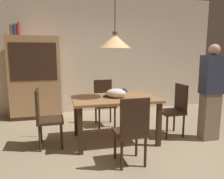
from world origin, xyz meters
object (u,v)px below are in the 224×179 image
at_px(chair_near_front, 132,129).
at_px(book_brown_thick, 12,30).
at_px(dining_table, 115,103).
at_px(person_standing, 211,93).
at_px(hutch_bookcase, 36,79).
at_px(cat_sleeping, 117,93).
at_px(chair_right_side, 175,107).
at_px(book_red_tall, 19,29).
at_px(pendant_lamp, 115,41).
at_px(book_blue_wide, 16,30).
at_px(chair_left_side, 45,116).
at_px(chair_far_back, 104,100).

xyz_separation_m(chair_near_front, book_brown_thick, (-1.83, 2.63, 1.45)).
relative_size(dining_table, person_standing, 0.86).
xyz_separation_m(hutch_bookcase, book_brown_thick, (-0.42, 0.00, 1.07)).
bearing_deg(cat_sleeping, chair_right_side, 1.69).
relative_size(chair_near_front, hutch_bookcase, 0.50).
relative_size(book_brown_thick, book_red_tall, 0.86).
xyz_separation_m(pendant_lamp, book_blue_wide, (-1.76, 1.75, 0.31)).
relative_size(dining_table, chair_left_side, 1.51).
xyz_separation_m(chair_right_side, book_brown_thick, (-2.96, 1.75, 1.45)).
xyz_separation_m(chair_right_side, person_standing, (0.46, -0.33, 0.31)).
bearing_deg(pendant_lamp, cat_sleeping, -52.30).
distance_m(chair_right_side, chair_far_back, 1.43).
height_order(dining_table, hutch_bookcase, hutch_bookcase).
xyz_separation_m(chair_right_side, hutch_bookcase, (-2.54, 1.75, 0.38)).
distance_m(chair_near_front, book_blue_wide, 3.48).
bearing_deg(chair_far_back, cat_sleeping, -88.17).
distance_m(book_brown_thick, book_blue_wide, 0.08).
height_order(chair_near_front, hutch_bookcase, hutch_bookcase).
height_order(chair_right_side, book_red_tall, book_red_tall).
xyz_separation_m(chair_right_side, cat_sleeping, (-1.10, -0.03, 0.32)).
xyz_separation_m(book_brown_thick, book_red_tall, (0.14, 0.00, 0.03)).
distance_m(chair_near_front, book_red_tall, 3.46).
bearing_deg(person_standing, chair_far_back, 142.90).
height_order(chair_far_back, pendant_lamp, pendant_lamp).
relative_size(chair_right_side, book_red_tall, 3.32).
relative_size(book_brown_thick, person_standing, 0.15).
bearing_deg(chair_right_side, cat_sleeping, -178.31).
distance_m(dining_table, cat_sleeping, 0.18).
bearing_deg(chair_left_side, hutch_bookcase, 99.31).
xyz_separation_m(chair_left_side, book_red_tall, (-0.57, 1.75, 1.48)).
distance_m(chair_left_side, pendant_lamp, 1.61).
bearing_deg(book_red_tall, chair_near_front, -57.16).
bearing_deg(book_brown_thick, dining_table, -43.67).
bearing_deg(chair_far_back, chair_left_side, -141.94).
distance_m(chair_far_back, book_blue_wide, 2.44).
bearing_deg(chair_right_side, book_red_tall, 148.21).
bearing_deg(chair_far_back, pendant_lamp, -89.74).
relative_size(chair_far_back, cat_sleeping, 2.29).
bearing_deg(book_brown_thick, chair_near_front, -55.09).
relative_size(cat_sleeping, book_blue_wide, 1.70).
bearing_deg(pendant_lamp, hutch_bookcase, 128.98).
xyz_separation_m(dining_table, hutch_bookcase, (-1.42, 1.75, 0.24)).
height_order(book_blue_wide, person_standing, book_blue_wide).
height_order(chair_left_side, book_blue_wide, book_blue_wide).
xyz_separation_m(dining_table, chair_near_front, (0.00, -0.88, -0.14)).
bearing_deg(hutch_bookcase, chair_right_side, -34.51).
bearing_deg(book_brown_thick, chair_far_back, -25.49).
xyz_separation_m(chair_left_side, pendant_lamp, (1.13, 0.00, 1.15)).
bearing_deg(book_brown_thick, book_blue_wide, 0.00).
height_order(chair_near_front, book_red_tall, book_red_tall).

